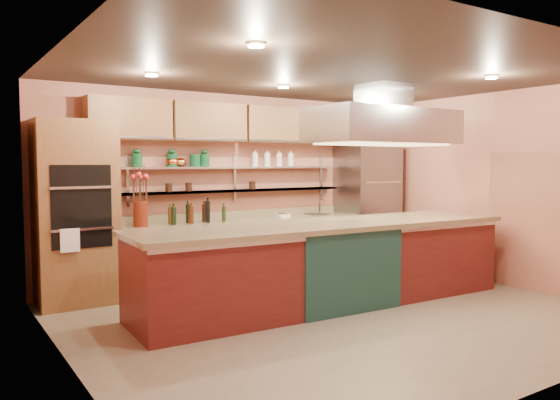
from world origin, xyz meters
TOP-DOWN VIEW (x-y plane):
  - floor at (0.00, 0.00)m, footprint 6.00×5.00m
  - ceiling at (0.00, 0.00)m, footprint 6.00×5.00m
  - wall_back at (0.00, 2.50)m, footprint 6.00×0.04m
  - wall_front at (0.00, -2.50)m, footprint 6.00×0.04m
  - wall_left at (-3.00, 0.00)m, footprint 0.04×5.00m
  - wall_right at (3.00, 0.00)m, footprint 0.04×5.00m
  - oven_stack at (-2.45, 2.18)m, footprint 0.95×0.64m
  - refrigerator at (2.35, 2.14)m, footprint 0.95×0.72m
  - back_counter at (-0.05, 2.20)m, footprint 3.84×0.64m
  - wall_shelf_lower at (-0.05, 2.37)m, footprint 3.60×0.26m
  - wall_shelf_upper at (-0.05, 2.37)m, footprint 3.60×0.26m
  - upper_cabinets at (0.00, 2.32)m, footprint 4.60×0.36m
  - range_hood at (1.09, 0.46)m, footprint 2.00×1.00m
  - ceiling_downlights at (0.00, 0.20)m, footprint 4.00×2.80m
  - island at (0.19, 0.46)m, footprint 4.97×1.28m
  - flower_vase at (-1.64, 2.15)m, footprint 0.23×0.23m
  - oil_bottle_cluster at (-0.81, 2.15)m, footprint 0.90×0.31m
  - kitchen_scale at (0.63, 2.15)m, footprint 0.19×0.15m
  - bar_faucet at (1.40, 2.25)m, footprint 0.03×0.03m
  - copper_kettle at (-0.98, 2.37)m, footprint 0.17×0.17m
  - green_canister at (-0.75, 2.37)m, footprint 0.17×0.17m

SIDE VIEW (x-z plane):
  - floor at x=0.00m, z-range -0.02..0.00m
  - back_counter at x=-0.05m, z-range 0.00..0.93m
  - island at x=0.19m, z-range 0.00..1.03m
  - kitchen_scale at x=0.63m, z-range 0.93..1.03m
  - bar_faucet at x=1.40m, z-range 0.93..1.17m
  - refrigerator at x=2.35m, z-range 0.00..2.10m
  - oil_bottle_cluster at x=-0.81m, z-range 0.93..1.21m
  - flower_vase at x=-1.64m, z-range 0.93..1.27m
  - oven_stack at x=-2.45m, z-range 0.00..2.30m
  - wall_shelf_lower at x=-0.05m, z-range 1.34..1.36m
  - wall_back at x=0.00m, z-range 0.00..2.80m
  - wall_front at x=0.00m, z-range 0.00..2.80m
  - wall_left at x=-3.00m, z-range 0.00..2.80m
  - wall_right at x=3.00m, z-range 0.00..2.80m
  - wall_shelf_upper at x=-0.05m, z-range 1.69..1.71m
  - copper_kettle at x=-0.98m, z-range 1.71..1.84m
  - green_canister at x=-0.75m, z-range 1.71..1.89m
  - range_hood at x=1.09m, z-range 2.02..2.48m
  - upper_cabinets at x=0.00m, z-range 2.08..2.62m
  - ceiling_downlights at x=0.00m, z-range 2.76..2.78m
  - ceiling at x=0.00m, z-range 2.79..2.81m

